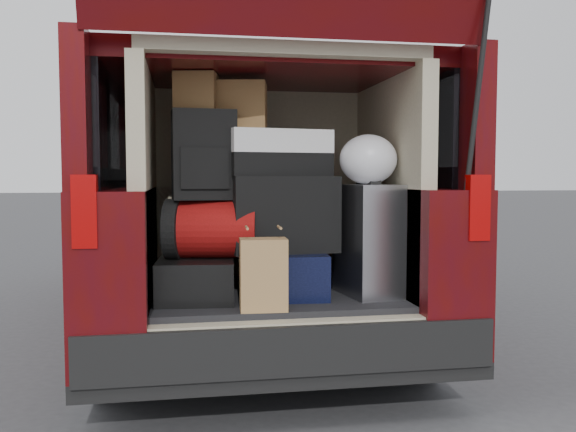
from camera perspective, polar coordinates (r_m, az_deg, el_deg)
name	(u,v)px	position (r m, az deg, el deg)	size (l,w,h in m)	color
ground	(280,410)	(3.18, -0.73, -17.74)	(80.00, 80.00, 0.00)	#38383A
minivan	(243,208)	(4.80, -4.24, 0.76)	(1.90, 5.35, 2.77)	black
load_floor	(272,341)	(3.35, -1.50, -11.63)	(1.24, 1.05, 0.55)	black
black_hardshell	(197,278)	(3.11, -8.53, -5.74)	(0.37, 0.51, 0.20)	black
navy_hardshell	(282,272)	(3.18, -0.54, -5.31)	(0.42, 0.52, 0.23)	black
silver_roller	(368,240)	(3.16, 7.49, -2.23)	(0.24, 0.38, 0.57)	white
kraft_bag	(263,274)	(2.80, -2.32, -5.48)	(0.21, 0.14, 0.33)	#AB894D
red_duffel	(212,229)	(3.08, -7.13, -1.18)	(0.45, 0.29, 0.29)	maroon
black_soft_case	(282,214)	(3.14, -0.59, 0.21)	(0.54, 0.32, 0.39)	black
backpack	(204,155)	(3.08, -7.88, 5.66)	(0.31, 0.19, 0.44)	black
twotone_duffel	(277,153)	(3.15, -1.06, 5.89)	(0.53, 0.27, 0.24)	white
grocery_sack_lower	(196,92)	(3.13, -8.59, 11.39)	(0.20, 0.17, 0.19)	brown
grocery_sack_upper	(242,107)	(3.19, -4.31, 10.18)	(0.25, 0.20, 0.25)	brown
plastic_bag_right	(368,160)	(3.12, 7.52, 5.26)	(0.29, 0.27, 0.25)	white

